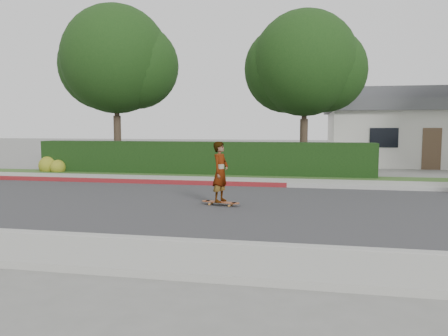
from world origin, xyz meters
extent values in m
plane|color=slate|center=(0.00, 0.00, 0.00)|extent=(120.00, 120.00, 0.00)
cube|color=#2D2D30|center=(0.00, 0.00, 0.01)|extent=(60.00, 8.00, 0.01)
cube|color=#9E9E99|center=(0.00, -4.10, 0.07)|extent=(60.00, 0.20, 0.15)
cube|color=gray|center=(0.00, -5.00, 0.06)|extent=(60.00, 1.60, 0.12)
cube|color=#9E9E99|center=(0.00, 4.10, 0.07)|extent=(60.00, 0.20, 0.15)
cube|color=maroon|center=(-5.00, 4.10, 0.08)|extent=(12.00, 0.21, 0.15)
cube|color=gray|center=(0.00, 5.00, 0.06)|extent=(60.00, 1.60, 0.12)
cube|color=#2D4C1E|center=(0.00, 6.60, 0.05)|extent=(60.00, 1.60, 0.10)
cube|color=black|center=(-3.00, 7.20, 0.75)|extent=(15.00, 1.00, 1.50)
sphere|color=#2D4C19|center=(-10.20, 6.80, 0.35)|extent=(0.90, 0.90, 0.90)
sphere|color=#2D4C19|center=(-9.60, 6.60, 0.30)|extent=(0.70, 0.70, 0.70)
cylinder|color=#33261C|center=(-7.50, 8.50, 1.35)|extent=(0.36, 0.36, 2.70)
cylinder|color=#33261C|center=(-7.50, 8.50, 3.38)|extent=(0.24, 0.24, 2.25)
sphere|color=black|center=(-7.50, 8.50, 5.40)|extent=(5.20, 5.20, 5.20)
sphere|color=black|center=(-8.30, 8.90, 5.20)|extent=(4.42, 4.42, 4.42)
sphere|color=black|center=(-6.60, 8.80, 5.10)|extent=(4.16, 4.16, 4.16)
cylinder|color=#33261C|center=(1.50, 9.00, 1.26)|extent=(0.36, 0.36, 2.52)
cylinder|color=#33261C|center=(1.50, 9.00, 3.15)|extent=(0.24, 0.24, 2.10)
sphere|color=black|center=(1.50, 9.00, 5.04)|extent=(4.80, 4.80, 4.80)
sphere|color=black|center=(0.70, 9.40, 4.84)|extent=(4.08, 4.08, 4.08)
sphere|color=black|center=(2.40, 9.30, 4.74)|extent=(3.84, 3.84, 3.84)
cube|color=beige|center=(8.00, 16.00, 1.50)|extent=(10.00, 8.00, 3.00)
cube|color=#4C4C51|center=(8.00, 16.00, 3.30)|extent=(10.60, 8.60, 0.60)
cube|color=#4C4C51|center=(8.00, 16.00, 3.90)|extent=(8.40, 6.40, 0.80)
cube|color=black|center=(5.50, 11.98, 1.60)|extent=(1.40, 0.06, 1.00)
cube|color=brown|center=(7.80, 11.98, 1.05)|extent=(0.90, 0.06, 2.10)
cylinder|color=#C27E35|center=(-0.91, 0.05, 0.04)|extent=(0.07, 0.05, 0.06)
cylinder|color=#C27E35|center=(-0.88, 0.22, 0.04)|extent=(0.07, 0.05, 0.06)
cylinder|color=#C27E35|center=(-0.33, -0.08, 0.04)|extent=(0.07, 0.05, 0.06)
cylinder|color=#C27E35|center=(-0.30, 0.09, 0.04)|extent=(0.07, 0.05, 0.06)
cube|color=silver|center=(-0.90, 0.13, 0.08)|extent=(0.09, 0.18, 0.02)
cube|color=silver|center=(-0.32, 0.00, 0.08)|extent=(0.09, 0.18, 0.02)
cube|color=brown|center=(-0.61, 0.07, 0.10)|extent=(0.92, 0.41, 0.02)
cylinder|color=brown|center=(-1.04, 0.17, 0.10)|extent=(0.26, 0.26, 0.02)
cylinder|color=brown|center=(-0.17, -0.03, 0.10)|extent=(0.26, 0.26, 0.02)
imported|color=white|center=(-0.61, 0.07, 0.94)|extent=(0.54, 0.69, 1.66)
camera|label=1|loc=(1.78, -11.55, 2.18)|focal=35.00mm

